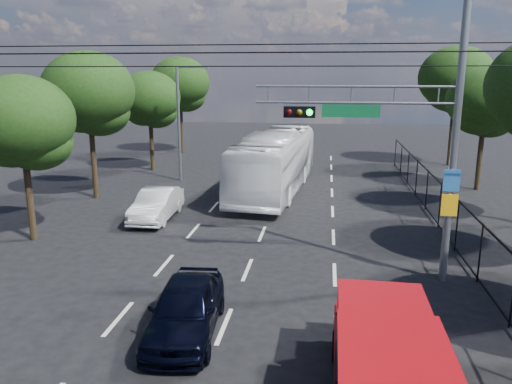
% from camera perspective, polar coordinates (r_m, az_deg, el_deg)
% --- Properties ---
extents(lane_markings, '(6.12, 38.00, 0.01)m').
position_cam_1_polar(lane_markings, '(23.14, 1.33, -3.26)').
color(lane_markings, beige).
rests_on(lane_markings, ground).
extents(signal_mast, '(6.43, 0.39, 9.50)m').
position_cam_1_polar(signal_mast, '(16.29, 17.79, 7.84)').
color(signal_mast, slate).
rests_on(signal_mast, ground).
extents(streetlight_left, '(2.09, 0.22, 7.08)m').
position_cam_1_polar(streetlight_left, '(31.42, -8.54, 8.35)').
color(streetlight_left, slate).
rests_on(streetlight_left, ground).
extents(utility_wires, '(22.00, 5.04, 0.74)m').
position_cam_1_polar(utility_wires, '(17.05, -0.64, 15.39)').
color(utility_wires, black).
rests_on(utility_wires, ground).
extents(fence_right, '(0.06, 34.03, 2.00)m').
position_cam_1_polar(fence_right, '(21.55, 21.27, -2.62)').
color(fence_right, black).
rests_on(fence_right, ground).
extents(tree_right_d, '(4.32, 4.32, 7.02)m').
position_cam_1_polar(tree_right_d, '(31.36, 24.74, 8.95)').
color(tree_right_d, black).
rests_on(tree_right_d, ground).
extents(tree_right_e, '(5.28, 5.28, 8.58)m').
position_cam_1_polar(tree_right_e, '(39.10, 21.88, 11.46)').
color(tree_right_e, black).
rests_on(tree_right_e, ground).
extents(tree_left_b, '(4.08, 4.08, 6.63)m').
position_cam_1_polar(tree_left_b, '(21.62, -25.10, 6.69)').
color(tree_left_b, black).
rests_on(tree_left_b, ground).
extents(tree_left_c, '(4.80, 4.80, 7.80)m').
position_cam_1_polar(tree_left_c, '(27.94, -18.50, 10.19)').
color(tree_left_c, black).
rests_on(tree_left_c, ground).
extents(tree_left_d, '(4.20, 4.20, 6.83)m').
position_cam_1_polar(tree_left_d, '(35.18, -12.02, 10.01)').
color(tree_left_d, black).
rests_on(tree_left_d, ground).
extents(tree_left_e, '(4.92, 4.92, 7.99)m').
position_cam_1_polar(tree_left_e, '(42.81, -8.64, 11.80)').
color(tree_left_e, black).
rests_on(tree_left_e, ground).
extents(red_pickup, '(2.12, 5.54, 2.05)m').
position_cam_1_polar(red_pickup, '(10.68, 14.63, -18.43)').
color(red_pickup, black).
rests_on(red_pickup, ground).
extents(navy_hatchback, '(2.01, 4.33, 1.44)m').
position_cam_1_polar(navy_hatchback, '(13.41, -8.05, -12.98)').
color(navy_hatchback, black).
rests_on(navy_hatchback, ground).
extents(white_bus, '(3.98, 12.49, 3.42)m').
position_cam_1_polar(white_bus, '(28.49, 2.21, 3.44)').
color(white_bus, white).
rests_on(white_bus, ground).
extents(white_van, '(1.58, 4.31, 1.41)m').
position_cam_1_polar(white_van, '(23.63, -11.29, -1.40)').
color(white_van, silver).
rests_on(white_van, ground).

